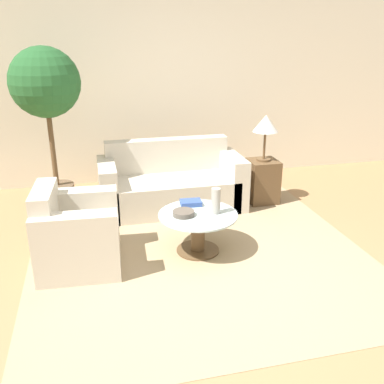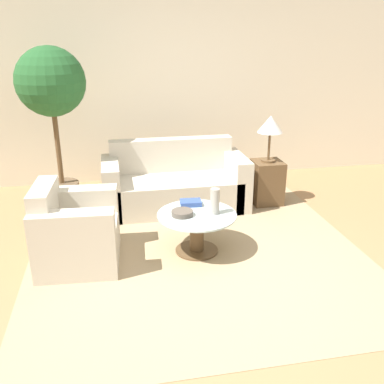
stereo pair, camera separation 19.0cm
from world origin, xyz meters
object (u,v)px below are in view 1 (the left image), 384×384
object	(u,v)px
armchair	(74,237)
bowl	(184,213)
potted_plant	(46,95)
book_stack	(191,203)
coffee_table	(198,227)
table_lamp	(266,125)
sofa_main	(171,185)
vase	(216,201)

from	to	relation	value
armchair	bowl	world-z (taller)	armchair
potted_plant	book_stack	size ratio (longest dim) A/B	8.74
coffee_table	table_lamp	xyz separation A→B (m)	(1.15, 1.12, 0.74)
coffee_table	sofa_main	bearing A→B (deg)	91.57
armchair	vase	xyz separation A→B (m)	(1.37, -0.05, 0.25)
vase	bowl	xyz separation A→B (m)	(-0.32, 0.02, -0.10)
potted_plant	book_stack	world-z (taller)	potted_plant
table_lamp	book_stack	bearing A→B (deg)	-142.77
armchair	potted_plant	size ratio (longest dim) A/B	0.44
bowl	coffee_table	bearing A→B (deg)	3.51
table_lamp	vase	xyz separation A→B (m)	(-0.97, -1.14, -0.47)
bowl	table_lamp	bearing A→B (deg)	41.12
armchair	potted_plant	xyz separation A→B (m)	(-0.22, 1.43, 1.13)
vase	bowl	bearing A→B (deg)	177.20
table_lamp	bowl	world-z (taller)	table_lamp
table_lamp	potted_plant	bearing A→B (deg)	172.63
vase	book_stack	xyz separation A→B (m)	(-0.19, 0.26, -0.10)
sofa_main	coffee_table	xyz separation A→B (m)	(0.03, -1.25, -0.01)
table_lamp	bowl	size ratio (longest dim) A/B	2.73
coffee_table	table_lamp	distance (m)	1.77
coffee_table	vase	xyz separation A→B (m)	(0.17, -0.02, 0.27)
coffee_table	potted_plant	xyz separation A→B (m)	(-1.42, 1.45, 1.15)
coffee_table	book_stack	bearing A→B (deg)	93.65
sofa_main	table_lamp	bearing A→B (deg)	-6.15
armchair	book_stack	size ratio (longest dim) A/B	3.85
bowl	book_stack	size ratio (longest dim) A/B	0.94
sofa_main	bowl	xyz separation A→B (m)	(-0.11, -1.26, 0.16)
sofa_main	bowl	bearing A→B (deg)	-95.15
vase	sofa_main	bearing A→B (deg)	99.28
coffee_table	book_stack	xyz separation A→B (m)	(-0.02, 0.24, 0.17)
book_stack	vase	bearing A→B (deg)	-50.66
vase	bowl	distance (m)	0.34
armchair	bowl	distance (m)	1.06
sofa_main	vase	distance (m)	1.32
armchair	table_lamp	size ratio (longest dim) A/B	1.49
coffee_table	vase	bearing A→B (deg)	-8.10
sofa_main	vase	bearing A→B (deg)	-80.72
potted_plant	bowl	xyz separation A→B (m)	(1.27, -1.46, -0.98)
potted_plant	vase	distance (m)	2.34
sofa_main	coffee_table	world-z (taller)	sofa_main
sofa_main	book_stack	bearing A→B (deg)	-88.93
bowl	book_stack	bearing A→B (deg)	61.84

